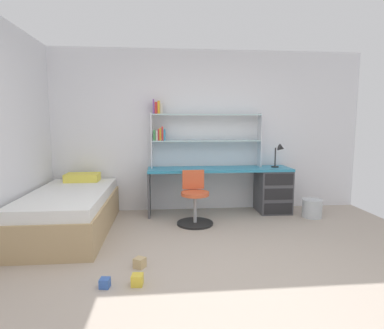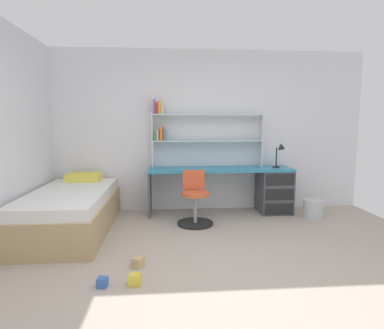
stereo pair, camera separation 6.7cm
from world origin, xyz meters
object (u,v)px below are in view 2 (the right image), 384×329
(desk_lamp, at_px, (281,152))
(toy_block_blue_2, at_px, (102,282))
(bookshelf_hutch, at_px, (195,129))
(desk, at_px, (258,187))
(swivel_chair, at_px, (195,204))
(toy_block_yellow_0, at_px, (135,279))
(waste_bin, at_px, (313,209))
(bed_platform, at_px, (71,211))
(toy_block_natural_1, at_px, (138,262))

(desk_lamp, distance_m, toy_block_blue_2, 3.41)
(bookshelf_hutch, bearing_deg, desk_lamp, -7.16)
(desk, bearing_deg, swivel_chair, -154.21)
(desk_lamp, relative_size, toy_block_yellow_0, 3.81)
(bookshelf_hutch, bearing_deg, waste_bin, -16.24)
(waste_bin, height_order, toy_block_yellow_0, waste_bin)
(toy_block_yellow_0, xyz_separation_m, toy_block_blue_2, (-0.28, -0.01, -0.01))
(bed_platform, xyz_separation_m, waste_bin, (3.53, 0.34, -0.14))
(desk_lamp, height_order, bed_platform, desk_lamp)
(waste_bin, distance_m, toy_block_natural_1, 2.95)
(desk, height_order, desk_lamp, desk_lamp)
(waste_bin, xyz_separation_m, toy_block_natural_1, (-2.54, -1.51, -0.09))
(toy_block_yellow_0, bearing_deg, bed_platform, 123.20)
(desk, height_order, toy_block_blue_2, desk)
(swivel_chair, bearing_deg, toy_block_yellow_0, -112.08)
(bookshelf_hutch, height_order, swivel_chair, bookshelf_hutch)
(desk, height_order, waste_bin, desk)
(waste_bin, bearing_deg, desk, 154.42)
(bookshelf_hutch, relative_size, waste_bin, 5.99)
(bookshelf_hutch, bearing_deg, toy_block_natural_1, -110.43)
(swivel_chair, relative_size, waste_bin, 2.56)
(desk_lamp, distance_m, waste_bin, 1.01)
(desk, bearing_deg, toy_block_yellow_0, -128.43)
(swivel_chair, xyz_separation_m, toy_block_yellow_0, (-0.69, -1.71, -0.25))
(desk_lamp, distance_m, toy_block_yellow_0, 3.20)
(bed_platform, bearing_deg, bookshelf_hutch, 26.25)
(desk_lamp, bearing_deg, swivel_chair, -160.70)
(waste_bin, relative_size, toy_block_natural_1, 2.97)
(bookshelf_hutch, bearing_deg, bed_platform, -153.75)
(bookshelf_hutch, height_order, desk_lamp, bookshelf_hutch)
(bookshelf_hutch, height_order, toy_block_blue_2, bookshelf_hutch)
(swivel_chair, xyz_separation_m, bed_platform, (-1.69, -0.19, -0.02))
(waste_bin, relative_size, toy_block_blue_2, 3.51)
(swivel_chair, height_order, bed_platform, swivel_chair)
(desk, bearing_deg, bed_platform, -165.62)
(bed_platform, xyz_separation_m, toy_block_blue_2, (0.71, -1.53, -0.24))
(bed_platform, height_order, waste_bin, bed_platform)
(bookshelf_hutch, xyz_separation_m, bed_platform, (-1.75, -0.86, -1.07))
(bed_platform, bearing_deg, waste_bin, 5.54)
(bookshelf_hutch, relative_size, desk_lamp, 4.66)
(desk, distance_m, waste_bin, 0.89)
(desk, height_order, bed_platform, desk)
(toy_block_natural_1, bearing_deg, waste_bin, 30.71)
(desk, xyz_separation_m, swivel_chair, (-1.07, -0.52, -0.13))
(swivel_chair, distance_m, toy_block_natural_1, 1.54)
(bed_platform, bearing_deg, toy_block_blue_2, -65.12)
(desk, distance_m, bed_platform, 2.86)
(desk, xyz_separation_m, bookshelf_hutch, (-1.02, 0.15, 0.92))
(desk, xyz_separation_m, toy_block_blue_2, (-2.05, -2.24, -0.38))
(bed_platform, distance_m, toy_block_blue_2, 1.71)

